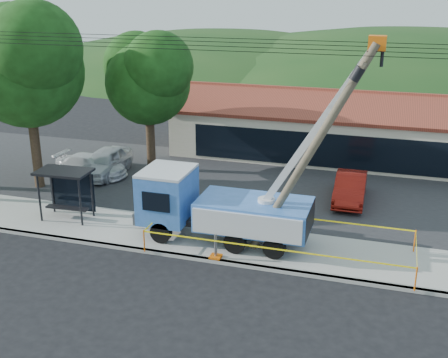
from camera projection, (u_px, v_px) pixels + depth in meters
ground at (179, 283)px, 22.80m from camera, size 120.00×120.00×0.00m
curb at (196, 258)px, 24.67m from camera, size 60.00×0.25×0.15m
sidewalk at (210, 240)px, 26.38m from camera, size 60.00×4.00×0.15m
parking_lot at (252, 185)px, 33.60m from camera, size 60.00×12.00×0.10m
strip_mall at (337, 129)px, 39.08m from camera, size 22.50×8.53×4.67m
tree_west_near at (25, 60)px, 30.86m from camera, size 7.56×6.72×10.80m
tree_lot at (148, 74)px, 34.41m from camera, size 6.30×5.60×8.94m
hill_west at (224, 72)px, 76.56m from camera, size 78.40×56.00×28.00m
hill_center at (417, 81)px, 69.60m from camera, size 89.60×64.00×32.00m
utility_truck at (219, 205)px, 25.81m from camera, size 10.55×4.27×9.47m
leaning_pole at (315, 144)px, 23.10m from camera, size 5.01×1.95×9.37m
bus_shelter at (66, 182)px, 28.21m from camera, size 2.74×1.77×2.57m
caution_tape at (280, 236)px, 24.85m from camera, size 11.57×3.62×1.05m
car_silver at (106, 176)px, 35.36m from camera, size 2.18×5.00×1.68m
car_red at (349, 202)px, 31.12m from camera, size 1.72×4.69×1.53m
car_white at (92, 177)px, 35.13m from camera, size 4.76×2.21×1.35m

